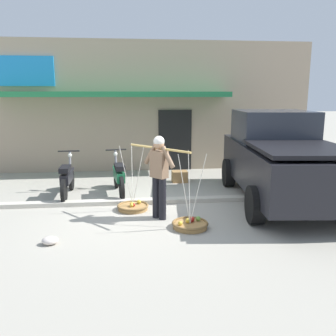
# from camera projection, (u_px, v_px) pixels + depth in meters

# --- Properties ---
(ground_plane) EXTENTS (90.00, 90.00, 0.00)m
(ground_plane) POSITION_uv_depth(u_px,v_px,m) (147.00, 213.00, 7.61)
(ground_plane) COLOR #9E998C
(sidewalk_curb) EXTENTS (20.00, 0.24, 0.10)m
(sidewalk_curb) POSITION_uv_depth(u_px,v_px,m) (146.00, 201.00, 8.28)
(sidewalk_curb) COLOR #BAB4A5
(sidewalk_curb) RESTS_ON ground
(fruit_vendor) EXTENTS (1.10, 1.24, 1.70)m
(fruit_vendor) POSITION_uv_depth(u_px,v_px,m) (159.00, 172.00, 7.08)
(fruit_vendor) COLOR black
(fruit_vendor) RESTS_ON ground
(fruit_basket_left_side) EXTENTS (0.69, 0.69, 1.45)m
(fruit_basket_left_side) POSITION_uv_depth(u_px,v_px,m) (133.00, 207.00, 7.80)
(fruit_basket_left_side) COLOR #9E7542
(fruit_basket_left_side) RESTS_ON ground
(fruit_basket_right_side) EXTENTS (0.69, 0.69, 1.45)m
(fruit_basket_right_side) POSITION_uv_depth(u_px,v_px,m) (190.00, 224.00, 6.74)
(fruit_basket_right_side) COLOR #9E7542
(fruit_basket_right_side) RESTS_ON ground
(motorcycle_nearest_shop) EXTENTS (0.54, 1.82, 1.09)m
(motorcycle_nearest_shop) POSITION_uv_depth(u_px,v_px,m) (67.00, 179.00, 8.75)
(motorcycle_nearest_shop) COLOR black
(motorcycle_nearest_shop) RESTS_ON ground
(motorcycle_second_in_row) EXTENTS (0.54, 1.81, 1.09)m
(motorcycle_second_in_row) POSITION_uv_depth(u_px,v_px,m) (119.00, 177.00, 8.98)
(motorcycle_second_in_row) COLOR black
(motorcycle_second_in_row) RESTS_ON ground
(parked_truck) EXTENTS (2.51, 4.86, 2.10)m
(parked_truck) POSITION_uv_depth(u_px,v_px,m) (280.00, 158.00, 8.36)
(parked_truck) COLOR black
(parked_truck) RESTS_ON ground
(storefront_building) EXTENTS (13.00, 6.00, 4.20)m
(storefront_building) POSITION_uv_depth(u_px,v_px,m) (117.00, 105.00, 13.82)
(storefront_building) COLOR tan
(storefront_building) RESTS_ON ground
(plastic_litter_bag) EXTENTS (0.28, 0.22, 0.14)m
(plastic_litter_bag) POSITION_uv_depth(u_px,v_px,m) (50.00, 240.00, 5.99)
(plastic_litter_bag) COLOR silver
(plastic_litter_bag) RESTS_ON ground
(wooden_crate) EXTENTS (0.44, 0.36, 0.32)m
(wooden_crate) POSITION_uv_depth(u_px,v_px,m) (180.00, 176.00, 10.30)
(wooden_crate) COLOR olive
(wooden_crate) RESTS_ON ground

